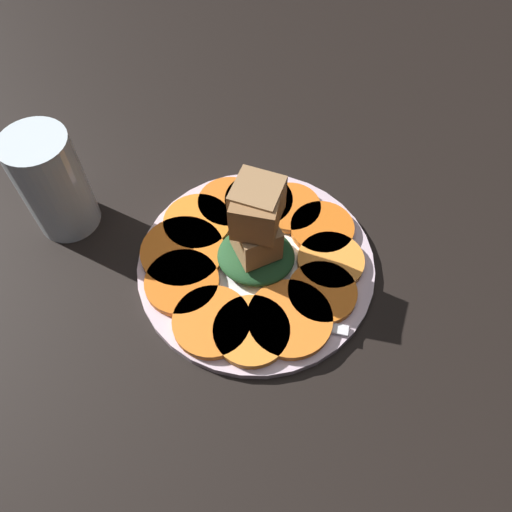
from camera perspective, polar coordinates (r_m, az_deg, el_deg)
table_slab at (r=56.62cm, az=0.00°, el=-1.71°), size 120.00×120.00×2.00cm
plate at (r=55.32cm, az=0.00°, el=-0.89°), size 26.10×26.10×1.05cm
carrot_slice_0 at (r=59.26cm, az=0.32°, el=6.32°), size 8.05×8.05×0.87cm
carrot_slice_1 at (r=59.16cm, az=-3.07°, el=6.10°), size 7.38×7.38×0.87cm
carrot_slice_2 at (r=57.70cm, az=-6.70°, el=3.85°), size 7.80×7.80×0.87cm
carrot_slice_3 at (r=55.58cm, az=-8.40°, el=0.51°), size 9.23×9.23×0.87cm
carrot_slice_4 at (r=53.52cm, az=-8.46°, el=-2.97°), size 7.92×7.92×0.87cm
carrot_slice_5 at (r=51.00cm, az=-5.08°, el=-7.47°), size 8.00×8.00×0.87cm
carrot_slice_6 at (r=50.38cm, az=-0.52°, el=-8.54°), size 7.75×7.75×0.87cm
carrot_slice_7 at (r=51.06cm, az=3.87°, el=-7.15°), size 8.74×8.74×0.87cm
carrot_slice_8 at (r=52.79cm, az=7.57°, el=-4.15°), size 7.29×7.29×0.87cm
carrot_slice_9 at (r=54.94cm, az=8.53°, el=-0.54°), size 7.29×7.29×0.87cm
carrot_slice_10 at (r=57.31cm, az=7.56°, el=3.18°), size 7.26×7.26×0.87cm
carrot_slice_11 at (r=58.75cm, az=3.97°, el=5.53°), size 7.06×7.06×0.87cm
center_pile at (r=50.74cm, az=-0.09°, el=2.68°), size 8.42×7.58×11.11cm
fork at (r=51.46cm, az=0.04°, el=-6.57°), size 18.05×3.45×0.40cm
water_glass at (r=58.88cm, az=-22.18°, el=7.66°), size 7.05×7.05×12.66cm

